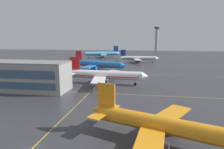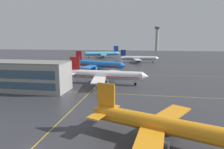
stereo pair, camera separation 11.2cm
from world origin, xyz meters
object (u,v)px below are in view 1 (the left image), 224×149
Objects in this scene: airliner_far_right_stand at (102,54)px; control_tower at (157,36)px; airliner_third_row at (98,64)px; airliner_far_left_stand at (138,58)px; airliner_front_gate at (164,125)px; airliner_second_row at (105,75)px.

airliner_far_right_stand is 0.94× the size of control_tower.
airliner_third_row is 51.77m from airliner_far_left_stand.
control_tower is at bearing 87.11° from airliner_front_gate.
airliner_third_row is (-11.60, 34.84, 0.08)m from airliner_second_row.
airliner_far_left_stand is (23.14, 46.31, -0.48)m from airliner_third_row.
airliner_second_row is 1.12× the size of airliner_far_left_stand.
airliner_third_row is 82.70m from airliner_far_right_stand.
control_tower is at bearing 81.92° from airliner_far_left_stand.
airliner_front_gate is at bearing -66.67° from airliner_second_row.
airliner_far_right_stand is (-46.78, 163.38, 0.61)m from airliner_front_gate.
airliner_far_right_stand is at bearing 105.98° from airliner_front_gate.
airliner_front_gate is 0.96× the size of airliner_far_left_stand.
airliner_second_row is at bearing 113.33° from airliner_front_gate.
airliner_front_gate is at bearing -92.89° from control_tower.
airliner_front_gate is 296.27m from control_tower.
airliner_far_left_stand is 0.82× the size of control_tower.
control_tower is (35.25, 248.08, 19.07)m from airliner_second_row.
control_tower is at bearing 77.61° from airliner_third_row.
airliner_second_row is at bearing -77.18° from airliner_far_right_stand.
airliner_far_right_stand is 146.81m from control_tower.
airliner_front_gate is 0.85× the size of airliner_far_right_stand.
control_tower is (14.90, 295.25, 19.50)m from airliner_front_gate.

